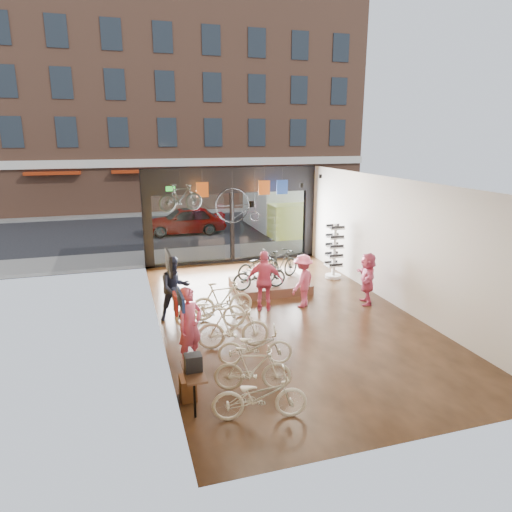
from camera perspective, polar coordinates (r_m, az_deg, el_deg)
name	(u,v)px	position (r m, az deg, el deg)	size (l,w,h in m)	color
ground_plane	(283,314)	(13.32, 3.34, -7.28)	(7.00, 12.00, 0.04)	black
ceiling	(285,181)	(12.40, 3.60, 9.40)	(7.00, 12.00, 0.04)	black
wall_left	(155,260)	(12.00, -12.51, -0.43)	(0.04, 12.00, 3.80)	#AD7528
wall_right	(394,242)	(14.31, 16.82, 1.72)	(0.04, 12.00, 3.80)	beige
wall_back	(416,339)	(7.67, 19.41, -9.75)	(7.00, 0.04, 3.80)	beige
storefront	(232,215)	(18.35, -3.04, 5.11)	(7.00, 0.26, 3.80)	black
exit_sign	(170,189)	(17.66, -10.65, 8.26)	(0.35, 0.06, 0.18)	#198C26
street_road	(196,223)	(27.38, -7.52, 4.15)	(30.00, 18.00, 0.02)	black
sidewalk_near	(226,253)	(19.88, -3.80, 0.42)	(30.00, 2.40, 0.12)	slate
sidewalk_far	(186,211)	(31.27, -8.75, 5.55)	(30.00, 2.00, 0.12)	slate
opposite_building	(177,106)	(33.42, -9.89, 18.04)	(26.00, 5.00, 14.00)	brown
street_car	(185,220)	(24.17, -8.90, 4.45)	(1.69, 4.20, 1.43)	gray
box_truck	(278,209)	(24.26, 2.79, 5.93)	(2.12, 6.36, 2.51)	silver
floor_bike_0	(260,396)	(8.56, 0.46, -17.08)	(0.60, 1.73, 0.91)	beige
floor_bike_1	(253,369)	(9.38, -0.42, -13.94)	(0.44, 1.56, 0.94)	beige
floor_bike_2	(255,346)	(10.35, -0.12, -11.22)	(0.58, 1.67, 0.88)	beige
floor_bike_3	(233,328)	(11.08, -2.87, -8.93)	(0.49, 1.74, 1.05)	beige
floor_bike_4	(211,311)	(12.24, -5.64, -6.83)	(0.65, 1.85, 0.97)	beige
floor_bike_5	(222,300)	(12.81, -4.28, -5.55)	(0.50, 1.79, 1.07)	beige
display_platform	(270,285)	(15.23, 1.73, -3.70)	(2.40, 1.80, 0.30)	#462D20
display_bike_left	(259,275)	(14.31, 0.42, -2.37)	(0.61, 1.75, 0.92)	black
display_bike_mid	(280,265)	(15.23, 3.08, -1.10)	(0.49, 1.72, 1.03)	black
display_bike_right	(258,265)	(15.46, 0.23, -1.11)	(0.59, 1.69, 0.89)	black
customer_0	(190,326)	(10.30, -8.26, -8.68)	(0.66, 0.43, 1.81)	#CC4C72
customer_1	(175,288)	(12.83, -10.14, -3.98)	(0.88, 0.68, 1.80)	#161C33
customer_2	(265,281)	(13.25, 1.08, -3.14)	(1.05, 0.44, 1.80)	#CC4C72
customer_3	(303,281)	(13.65, 5.86, -3.12)	(1.03, 0.59, 1.60)	#CC4C72
customer_5	(367,278)	(14.23, 13.74, -2.73)	(1.48, 0.47, 1.60)	#CC4C72
sunglasses_rack	(334,251)	(16.54, 9.73, 0.58)	(0.58, 0.47, 1.96)	white
wall_merch	(180,336)	(8.92, -9.51, -9.78)	(0.40, 2.40, 2.60)	navy
penny_farthing	(240,206)	(16.65, -2.06, 6.21)	(1.59, 0.06, 1.27)	black
hung_bike	(181,197)	(16.04, -9.40, 7.23)	(0.45, 1.58, 0.95)	black
jersey_left	(202,190)	(17.15, -6.72, 8.23)	(0.45, 0.03, 0.55)	#CC5919
jersey_mid	(264,188)	(17.73, 1.04, 8.54)	(0.45, 0.03, 0.55)	#CC5919
jersey_right	(282,187)	(17.97, 3.30, 8.60)	(0.45, 0.03, 0.55)	#1E3F99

